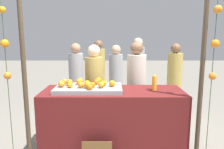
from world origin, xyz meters
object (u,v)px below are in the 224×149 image
at_px(stall_counter, 112,122).
at_px(vendor_right, 135,92).
at_px(vendor_left, 94,93).
at_px(orange_1, 98,80).
at_px(orange_0, 80,85).
at_px(juice_bottle, 153,83).

bearing_deg(stall_counter, vendor_right, 58.80).
distance_m(stall_counter, vendor_left, 0.77).
xyz_separation_m(stall_counter, orange_1, (-0.21, 0.21, 0.57)).
xyz_separation_m(orange_0, juice_bottle, (1.02, 0.12, 0.00)).
bearing_deg(stall_counter, juice_bottle, 2.37).
relative_size(orange_0, vendor_left, 0.05).
relative_size(orange_0, juice_bottle, 0.37).
height_order(orange_0, juice_bottle, juice_bottle).
relative_size(stall_counter, vendor_left, 1.27).
bearing_deg(stall_counter, orange_1, 135.18).
distance_m(stall_counter, juice_bottle, 0.82).
distance_m(orange_1, vendor_right, 0.82).
relative_size(juice_bottle, vendor_right, 0.14).
xyz_separation_m(juice_bottle, vendor_right, (-0.18, 0.64, -0.30)).
bearing_deg(orange_0, orange_1, 54.57).
height_order(orange_1, vendor_left, vendor_left).
distance_m(orange_1, juice_bottle, 0.82).
bearing_deg(juice_bottle, orange_0, -173.29).
height_order(stall_counter, vendor_right, vendor_right).
distance_m(orange_0, vendor_left, 0.83).
distance_m(juice_bottle, vendor_left, 1.14).
xyz_separation_m(stall_counter, orange_0, (-0.43, -0.10, 0.57)).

